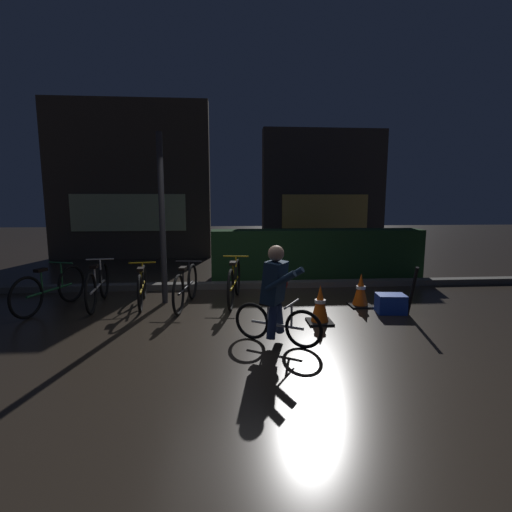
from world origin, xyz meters
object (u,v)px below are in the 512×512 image
at_px(street_post, 162,220).
at_px(traffic_cone_near, 320,305).
at_px(cyclist, 276,294).
at_px(blue_crate, 391,304).
at_px(parked_bike_leftmost, 50,289).
at_px(parked_bike_center_right, 186,287).
at_px(traffic_cone_far, 361,290).
at_px(parked_bike_right_mid, 234,282).
at_px(closed_umbrella, 412,291).
at_px(parked_bike_left_mid, 98,286).
at_px(parked_bike_center_left, 142,286).

xyz_separation_m(street_post, traffic_cone_near, (2.44, -1.30, -1.18)).
bearing_deg(cyclist, blue_crate, 60.14).
bearing_deg(parked_bike_leftmost, blue_crate, -78.41).
bearing_deg(parked_bike_center_right, traffic_cone_far, -86.55).
distance_m(street_post, traffic_cone_near, 3.01).
height_order(parked_bike_right_mid, closed_umbrella, closed_umbrella).
relative_size(street_post, parked_bike_left_mid, 1.74).
bearing_deg(cyclist, street_post, 161.34).
bearing_deg(traffic_cone_far, street_post, 171.53).
xyz_separation_m(parked_bike_center_right, traffic_cone_far, (2.95, -0.23, -0.06)).
distance_m(parked_bike_center_right, closed_umbrella, 3.62).
distance_m(parked_bike_left_mid, traffic_cone_far, 4.46).
xyz_separation_m(traffic_cone_near, traffic_cone_far, (0.90, 0.80, -0.00)).
distance_m(traffic_cone_far, blue_crate, 0.55).
xyz_separation_m(street_post, closed_umbrella, (3.91, -1.15, -1.04)).
bearing_deg(blue_crate, parked_bike_left_mid, 170.62).
bearing_deg(traffic_cone_near, parked_bike_center_left, 156.66).
xyz_separation_m(parked_bike_center_right, blue_crate, (3.30, -0.63, -0.19)).
bearing_deg(parked_bike_center_right, traffic_cone_near, -108.87).
bearing_deg(parked_bike_center_right, parked_bike_right_mid, -68.62).
distance_m(traffic_cone_near, cyclist, 1.09).
xyz_separation_m(parked_bike_center_left, blue_crate, (4.06, -0.81, -0.17)).
relative_size(blue_crate, cyclist, 0.35).
relative_size(street_post, closed_umbrella, 3.41).
bearing_deg(parked_bike_center_left, street_post, -84.44).
height_order(cyclist, closed_umbrella, cyclist).
relative_size(parked_bike_leftmost, traffic_cone_near, 2.75).
height_order(street_post, parked_bike_right_mid, street_post).
xyz_separation_m(parked_bike_center_left, traffic_cone_near, (2.81, -1.21, -0.05)).
height_order(parked_bike_left_mid, traffic_cone_near, parked_bike_left_mid).
height_order(street_post, blue_crate, street_post).
xyz_separation_m(parked_bike_center_left, cyclist, (2.06, -1.92, 0.31)).
xyz_separation_m(street_post, parked_bike_center_left, (-0.37, -0.09, -1.13)).
distance_m(parked_bike_center_left, closed_umbrella, 4.41).
distance_m(parked_bike_left_mid, parked_bike_center_left, 0.73).
bearing_deg(traffic_cone_near, parked_bike_left_mid, 161.39).
bearing_deg(street_post, blue_crate, -13.69).
relative_size(parked_bike_center_right, parked_bike_right_mid, 0.94).
xyz_separation_m(street_post, parked_bike_center_right, (0.40, -0.27, -1.11)).
bearing_deg(parked_bike_left_mid, traffic_cone_far, -101.12).
height_order(parked_bike_leftmost, traffic_cone_far, parked_bike_leftmost).
height_order(parked_bike_center_left, cyclist, cyclist).
xyz_separation_m(parked_bike_leftmost, closed_umbrella, (5.70, -0.87, 0.07)).
relative_size(parked_bike_leftmost, closed_umbrella, 1.84).
distance_m(parked_bike_center_left, parked_bike_center_right, 0.78).
bearing_deg(street_post, closed_umbrella, -16.40).
height_order(blue_crate, cyclist, cyclist).
bearing_deg(parked_bike_left_mid, blue_crate, -105.49).
bearing_deg(blue_crate, street_post, 166.31).
bearing_deg(cyclist, parked_bike_left_mid, 176.92).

